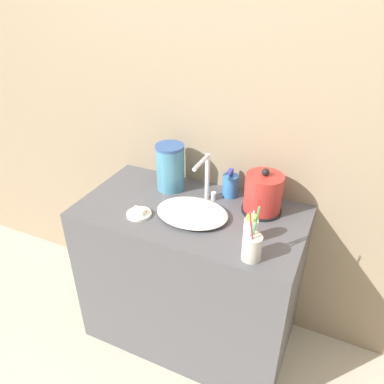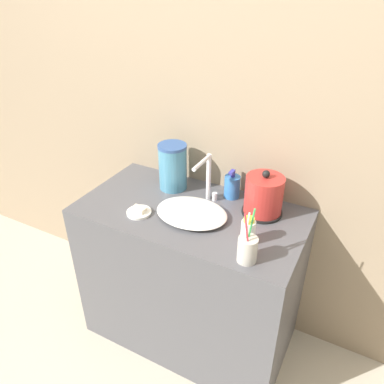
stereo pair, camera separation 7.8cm
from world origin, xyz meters
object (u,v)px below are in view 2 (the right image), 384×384
Objects in this scene: shampoo_bottle at (248,231)px; faucet at (208,176)px; toothbrush_cup at (247,249)px; water_pitcher at (173,167)px; electric_kettle at (264,197)px; lotion_bottle at (232,186)px.

faucet is at bearing 143.48° from shampoo_bottle.
faucet is 0.46m from toothbrush_cup.
toothbrush_cup is (0.32, -0.32, -0.08)m from faucet.
water_pitcher is at bearing 170.30° from faucet.
water_pitcher is at bearing 146.33° from toothbrush_cup.
faucet is 1.08× the size of electric_kettle.
shampoo_bottle is at bearing 109.33° from toothbrush_cup.
toothbrush_cup is at bearing -33.67° from water_pitcher.
electric_kettle is at bearing 93.97° from shampoo_bottle.
water_pitcher is (-0.21, 0.04, -0.02)m from faucet.
electric_kettle is at bearing 99.01° from toothbrush_cup.
toothbrush_cup is 0.11m from shampoo_bottle.
faucet is 1.98× the size of shampoo_bottle.
lotion_bottle is (0.09, 0.09, -0.08)m from faucet.
toothbrush_cup is 0.99× the size of water_pitcher.
water_pitcher reaches higher than toothbrush_cup.
faucet is 1.60× the size of lotion_bottle.
shampoo_bottle is 0.55m from water_pitcher.
electric_kettle is 0.94× the size of toothbrush_cup.
shampoo_bottle is (0.19, -0.30, -0.00)m from lotion_bottle.
faucet is 1.00× the size of water_pitcher.
lotion_bottle is at bearing 10.13° from water_pitcher.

